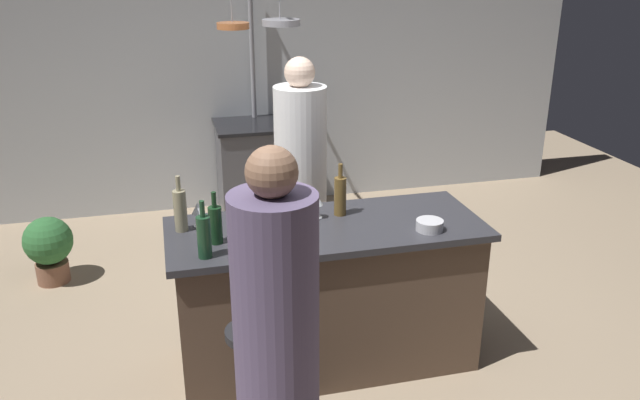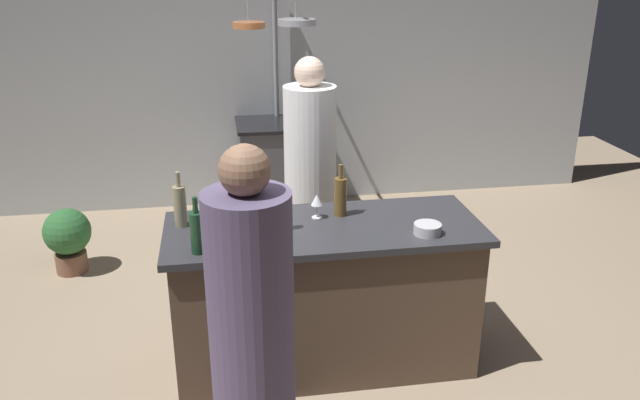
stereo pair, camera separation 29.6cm
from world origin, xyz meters
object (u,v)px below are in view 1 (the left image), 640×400
object	(u,v)px
bar_stool_left	(254,383)
wine_bottle_green	(204,236)
potted_plant	(49,246)
mixing_bowl_steel	(430,225)
wine_bottle_white	(180,210)
wine_bottle_red	(215,224)
pepper_mill	(285,214)
wine_bottle_amber	(340,195)
wine_glass_by_chef	(198,209)
stove_range	(260,169)
chef	(301,188)
wine_glass_near_right_guest	(317,201)
mixing_bowl_blue	(270,240)
guest_left	(277,354)

from	to	relation	value
bar_stool_left	wine_bottle_green	size ratio (longest dim) A/B	2.22
potted_plant	mixing_bowl_steel	size ratio (longest dim) A/B	3.41
wine_bottle_white	wine_bottle_red	bearing A→B (deg)	-50.96
pepper_mill	wine_bottle_amber	xyz separation A→B (m)	(0.36, 0.16, 0.02)
wine_bottle_white	wine_glass_by_chef	distance (m)	0.10
stove_range	wine_bottle_red	bearing A→B (deg)	-103.93
chef	bar_stool_left	world-z (taller)	chef
wine_bottle_white	wine_glass_near_right_guest	bearing A→B (deg)	-0.69
chef	wine_glass_by_chef	size ratio (longest dim) A/B	11.72
potted_plant	wine_bottle_white	bearing A→B (deg)	-54.68
mixing_bowl_blue	guest_left	bearing A→B (deg)	-98.18
wine_bottle_amber	mixing_bowl_blue	size ratio (longest dim) A/B	2.18
stove_range	wine_bottle_white	xyz separation A→B (m)	(-0.80, -2.32, 0.58)
guest_left	wine_bottle_amber	size ratio (longest dim) A/B	5.37
wine_bottle_green	mixing_bowl_blue	world-z (taller)	wine_bottle_green
wine_glass_near_right_guest	mixing_bowl_blue	world-z (taller)	wine_glass_near_right_guest
guest_left	wine_bottle_red	bearing A→B (deg)	99.61
wine_bottle_red	wine_glass_by_chef	bearing A→B (deg)	107.07
wine_bottle_red	mixing_bowl_blue	distance (m)	0.30
mixing_bowl_blue	wine_bottle_white	bearing A→B (deg)	143.06
wine_bottle_red	wine_bottle_white	bearing A→B (deg)	129.04
wine_bottle_white	wine_glass_by_chef	xyz separation A→B (m)	(0.10, 0.03, -0.02)
potted_plant	pepper_mill	xyz separation A→B (m)	(1.51, -1.51, 0.71)
chef	pepper_mill	world-z (taller)	chef
pepper_mill	mixing_bowl_steel	world-z (taller)	pepper_mill
stove_range	bar_stool_left	world-z (taller)	stove_range
pepper_mill	wine_bottle_white	distance (m)	0.58
pepper_mill	wine_bottle_red	world-z (taller)	wine_bottle_red
chef	potted_plant	distance (m)	1.96
wine_glass_by_chef	wine_bottle_amber	bearing A→B (deg)	-1.57
wine_glass_near_right_guest	wine_glass_by_chef	world-z (taller)	same
stove_range	wine_glass_near_right_guest	distance (m)	2.39
bar_stool_left	pepper_mill	distance (m)	0.91
wine_bottle_red	wine_glass_near_right_guest	world-z (taller)	wine_bottle_red
wine_bottle_green	wine_glass_by_chef	world-z (taller)	wine_bottle_green
pepper_mill	wine_bottle_white	xyz separation A→B (m)	(-0.56, 0.15, 0.02)
wine_bottle_red	mixing_bowl_steel	distance (m)	1.18
potted_plant	wine_glass_near_right_guest	world-z (taller)	wine_glass_near_right_guest
chef	wine_bottle_amber	bearing A→B (deg)	-85.35
pepper_mill	wine_bottle_green	world-z (taller)	wine_bottle_green
pepper_mill	stove_range	bearing A→B (deg)	84.38
chef	wine_glass_near_right_guest	distance (m)	0.83
chef	mixing_bowl_steel	distance (m)	1.23
pepper_mill	wine_glass_near_right_guest	bearing A→B (deg)	33.50
wine_glass_by_chef	mixing_bowl_blue	world-z (taller)	wine_glass_by_chef
bar_stool_left	wine_glass_near_right_guest	size ratio (longest dim) A/B	4.66
wine_bottle_green	mixing_bowl_steel	world-z (taller)	wine_bottle_green
potted_plant	pepper_mill	world-z (taller)	pepper_mill
stove_range	potted_plant	bearing A→B (deg)	-151.27
stove_range	potted_plant	world-z (taller)	stove_range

